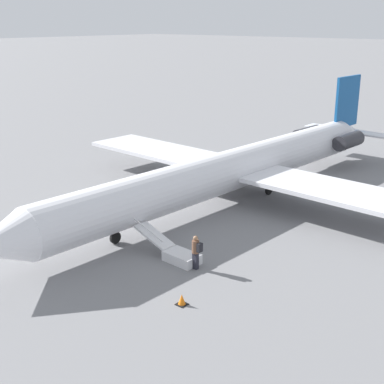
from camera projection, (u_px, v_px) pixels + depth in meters
ground_plane at (228, 201)px, 35.92m from camera, size 600.00×600.00×0.00m
airplane_main at (238, 168)px, 36.00m from camera, size 36.45×27.95×7.09m
boarding_stairs at (176, 253)px, 27.03m from camera, size 1.16×4.05×1.74m
passenger at (196, 250)px, 25.84m from camera, size 0.36×0.54×1.74m
traffic_cone_near_stairs at (182, 300)px, 22.81m from camera, size 0.45×0.45×0.49m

